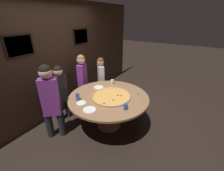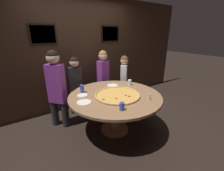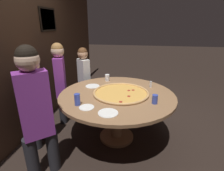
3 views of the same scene
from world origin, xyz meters
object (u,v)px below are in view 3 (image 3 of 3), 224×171
dining_table (117,102)px  diner_side_left (35,108)px  diner_far_left (84,76)px  diner_side_right (60,79)px  drink_cup_near_left (77,100)px  drink_cup_far_left (155,99)px  white_plate_beside_cup (108,113)px  white_plate_left_side (93,86)px  diner_centre_back (37,98)px  condiment_shaker (151,84)px  giant_pizza (121,93)px  white_plate_near_front (87,107)px  drink_cup_beside_pizza (107,78)px

dining_table → diner_side_left: size_ratio=1.09×
diner_far_left → diner_side_right: diner_side_right is taller
drink_cup_near_left → diner_far_left: diner_far_left is taller
drink_cup_far_left → white_plate_beside_cup: 0.63m
white_plate_left_side → diner_centre_back: (-0.56, 0.62, -0.00)m
white_plate_beside_cup → condiment_shaker: bearing=-27.7°
drink_cup_near_left → condiment_shaker: drink_cup_near_left is taller
drink_cup_far_left → drink_cup_near_left: drink_cup_near_left is taller
giant_pizza → white_plate_near_front: 0.62m
diner_centre_back → diner_far_left: size_ratio=1.03×
diner_centre_back → white_plate_beside_cup: bearing=93.6°
condiment_shaker → diner_far_left: bearing=70.5°
white_plate_near_front → white_plate_left_side: 0.74m
dining_table → diner_far_left: size_ratio=1.29×
drink_cup_far_left → diner_side_right: (0.61, 1.55, -0.01)m
white_plate_near_front → diner_far_left: size_ratio=0.14×
diner_centre_back → diner_side_right: (0.70, -0.01, 0.05)m
drink_cup_near_left → drink_cup_far_left: bearing=-77.5°
dining_table → drink_cup_beside_pizza: bearing=24.7°
dining_table → white_plate_left_side: bearing=61.3°
white_plate_near_front → white_plate_beside_cup: size_ratio=0.79×
drink_cup_far_left → diner_centre_back: (-0.10, 1.56, -0.06)m
drink_cup_near_left → diner_side_right: 1.02m
drink_cup_near_left → condiment_shaker: bearing=-48.6°
diner_side_right → diner_centre_back: bearing=-20.9°
drink_cup_near_left → drink_cup_beside_pizza: bearing=-9.9°
white_plate_near_front → white_plate_left_side: same height
dining_table → diner_side_right: size_ratio=1.17×
drink_cup_near_left → diner_side_left: 0.49m
drink_cup_near_left → condiment_shaker: 1.21m
diner_centre_back → diner_far_left: diner_centre_back is taller
white_plate_near_front → diner_centre_back: 0.78m
drink_cup_far_left → diner_far_left: size_ratio=0.09×
white_plate_near_front → diner_far_left: (1.29, 0.47, -0.02)m
condiment_shaker → diner_far_left: (0.44, 1.24, -0.07)m
drink_cup_far_left → drink_cup_near_left: (-0.21, 0.94, 0.02)m
diner_far_left → drink_cup_beside_pizza: bearing=18.0°
dining_table → diner_centre_back: size_ratio=1.26×
giant_pizza → diner_side_left: diner_side_left is taller
white_plate_left_side → drink_cup_beside_pizza: bearing=-29.5°
dining_table → diner_side_left: 1.13m
white_plate_beside_cup → diner_centre_back: diner_centre_back is taller
drink_cup_beside_pizza → condiment_shaker: 0.76m
giant_pizza → white_plate_beside_cup: (-0.60, 0.07, -0.01)m
drink_cup_beside_pizza → diner_centre_back: diner_centre_back is taller
drink_cup_far_left → drink_cup_near_left: size_ratio=0.79×
giant_pizza → diner_centre_back: 1.16m
giant_pizza → diner_centre_back: diner_centre_back is taller
giant_pizza → drink_cup_far_left: size_ratio=6.96×
white_plate_beside_cup → diner_side_left: size_ratio=0.15×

